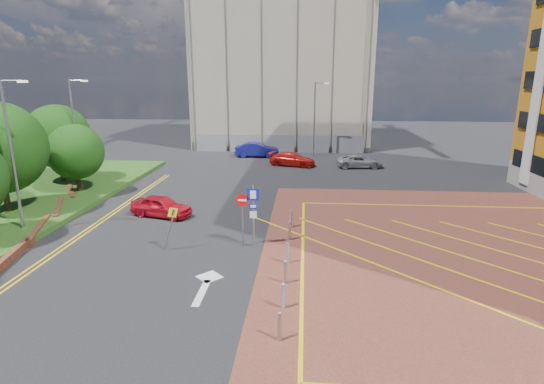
# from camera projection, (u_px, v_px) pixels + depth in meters

# --- Properties ---
(ground) EXTENTS (140.00, 140.00, 0.00)m
(ground) POSITION_uv_depth(u_px,v_px,m) (241.00, 254.00, 20.73)
(ground) COLOR black
(ground) RESTS_ON ground
(forecourt) EXTENTS (26.00, 26.00, 0.02)m
(forecourt) POSITION_uv_depth(u_px,v_px,m) (540.00, 263.00, 19.68)
(forecourt) COLOR brown
(forecourt) RESTS_ON ground
(retaining_wall) EXTENTS (6.06, 20.33, 0.40)m
(retaining_wall) POSITION_uv_depth(u_px,v_px,m) (36.00, 230.00, 23.48)
(retaining_wall) COLOR brown
(retaining_wall) RESTS_ON ground
(tree_c) EXTENTS (4.00, 4.00, 4.90)m
(tree_c) POSITION_uv_depth(u_px,v_px,m) (75.00, 152.00, 30.55)
(tree_c) COLOR #3D2B1C
(tree_c) RESTS_ON grass_bed
(tree_d) EXTENTS (5.00, 5.00, 6.08)m
(tree_d) POSITION_uv_depth(u_px,v_px,m) (58.00, 137.00, 33.49)
(tree_d) COLOR #3D2B1C
(tree_d) RESTS_ON grass_bed
(lamp_left_near) EXTENTS (1.53, 0.16, 8.00)m
(lamp_left_near) POSITION_uv_depth(u_px,v_px,m) (12.00, 150.00, 22.38)
(lamp_left_near) COLOR #9EA0A8
(lamp_left_near) RESTS_ON grass_bed
(lamp_left_far) EXTENTS (1.53, 0.16, 8.00)m
(lamp_left_far) POSITION_uv_depth(u_px,v_px,m) (75.00, 128.00, 32.17)
(lamp_left_far) COLOR #9EA0A8
(lamp_left_far) RESTS_ON grass_bed
(lamp_back) EXTENTS (1.53, 0.16, 8.00)m
(lamp_back) POSITION_uv_depth(u_px,v_px,m) (315.00, 116.00, 46.28)
(lamp_back) COLOR #9EA0A8
(lamp_back) RESTS_ON ground
(sign_cluster) EXTENTS (1.17, 0.12, 3.20)m
(sign_cluster) POSITION_uv_depth(u_px,v_px,m) (249.00, 210.00, 21.15)
(sign_cluster) COLOR #9EA0A8
(sign_cluster) RESTS_ON ground
(warning_sign) EXTENTS (0.80, 0.43, 2.24)m
(warning_sign) POSITION_uv_depth(u_px,v_px,m) (171.00, 223.00, 20.74)
(warning_sign) COLOR #9EA0A8
(warning_sign) RESTS_ON ground
(bollard_row) EXTENTS (0.14, 11.14, 0.90)m
(bollard_row) POSITION_uv_depth(u_px,v_px,m) (287.00, 260.00, 18.83)
(bollard_row) COLOR #9EA0A8
(bollard_row) RESTS_ON forecourt
(construction_building) EXTENTS (21.20, 19.20, 22.00)m
(construction_building) POSITION_uv_depth(u_px,v_px,m) (284.00, 58.00, 56.44)
(construction_building) COLOR #A19884
(construction_building) RESTS_ON ground
(construction_fence) EXTENTS (21.60, 0.06, 2.00)m
(construction_fence) POSITION_uv_depth(u_px,v_px,m) (287.00, 144.00, 49.30)
(construction_fence) COLOR gray
(construction_fence) RESTS_ON ground
(car_red_left) EXTENTS (4.11, 2.49, 1.31)m
(car_red_left) POSITION_uv_depth(u_px,v_px,m) (161.00, 206.00, 26.25)
(car_red_left) COLOR red
(car_red_left) RESTS_ON ground
(car_blue_back) EXTENTS (4.81, 1.81, 1.57)m
(car_blue_back) POSITION_uv_depth(u_px,v_px,m) (257.00, 150.00, 46.46)
(car_blue_back) COLOR navy
(car_blue_back) RESTS_ON ground
(car_red_back) EXTENTS (4.87, 3.07, 1.31)m
(car_red_back) POSITION_uv_depth(u_px,v_px,m) (292.00, 159.00, 41.71)
(car_red_back) COLOR red
(car_red_back) RESTS_ON ground
(car_silver_back) EXTENTS (4.54, 2.38, 1.22)m
(car_silver_back) POSITION_uv_depth(u_px,v_px,m) (360.00, 161.00, 40.87)
(car_silver_back) COLOR #B0B0B7
(car_silver_back) RESTS_ON ground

